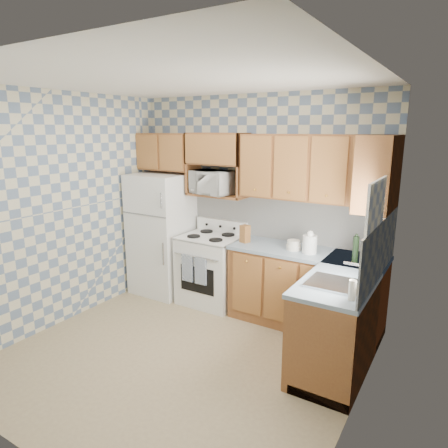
{
  "coord_description": "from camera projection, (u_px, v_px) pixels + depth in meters",
  "views": [
    {
      "loc": [
        2.29,
        -2.92,
        2.27
      ],
      "look_at": [
        0.05,
        0.75,
        1.25
      ],
      "focal_mm": 32.0,
      "sensor_mm": 36.0,
      "label": 1
    }
  ],
  "objects": [
    {
      "name": "upper_cabinets_right",
      "position": [
        378.0,
        173.0,
        3.94
      ],
      "size": [
        0.33,
        0.7,
        0.74
      ],
      "primitive_type": "cube",
      "color": "brown",
      "rests_on": "right_wall"
    },
    {
      "name": "dish_towel_right",
      "position": [
        201.0,
        271.0,
        4.96
      ],
      "size": [
        0.17,
        0.02,
        0.35
      ],
      "primitive_type": "cube",
      "color": "navy",
      "rests_on": "stove_body"
    },
    {
      "name": "bottle_1",
      "position": [
        364.0,
        253.0,
        4.03
      ],
      "size": [
        0.06,
        0.06,
        0.26
      ],
      "primitive_type": "cylinder",
      "color": "black",
      "rests_on": "countertop_back"
    },
    {
      "name": "refrigerator",
      "position": [
        162.0,
        234.0,
        5.6
      ],
      "size": [
        0.75,
        0.7,
        1.68
      ],
      "primitive_type": "cube",
      "color": "white",
      "rests_on": "floor"
    },
    {
      "name": "bottle_2",
      "position": [
        371.0,
        253.0,
        4.08
      ],
      "size": [
        0.06,
        0.06,
        0.24
      ],
      "primitive_type": "cylinder",
      "color": "#62410C",
      "rests_on": "countertop_back"
    },
    {
      "name": "floor",
      "position": [
        182.0,
        356.0,
        4.11
      ],
      "size": [
        3.4,
        3.4,
        0.0
      ],
      "primitive_type": "plane",
      "color": "#8B7657",
      "rests_on": "ground"
    },
    {
      "name": "countertop_right",
      "position": [
        345.0,
        275.0,
        3.86
      ],
      "size": [
        0.63,
        1.6,
        0.04
      ],
      "primitive_type": "cube",
      "color": "slate",
      "rests_on": "base_cabinets_right"
    },
    {
      "name": "window",
      "position": [
        374.0,
        231.0,
        3.29
      ],
      "size": [
        0.02,
        0.66,
        0.86
      ],
      "primitive_type": "cube",
      "color": "white",
      "rests_on": "right_wall"
    },
    {
      "name": "base_cabinets_right",
      "position": [
        342.0,
        319.0,
        3.96
      ],
      "size": [
        0.6,
        1.6,
        0.88
      ],
      "primitive_type": "cube",
      "color": "brown",
      "rests_on": "floor"
    },
    {
      "name": "backguard",
      "position": [
        222.0,
        226.0,
        5.4
      ],
      "size": [
        0.76,
        0.08,
        0.17
      ],
      "primitive_type": "cube",
      "color": "white",
      "rests_on": "cooktop"
    },
    {
      "name": "microwave_shelf",
      "position": [
        217.0,
        195.0,
        5.21
      ],
      "size": [
        0.8,
        0.33,
        0.03
      ],
      "primitive_type": "cube",
      "color": "brown",
      "rests_on": "back_wall"
    },
    {
      "name": "back_wall",
      "position": [
        255.0,
        203.0,
        5.13
      ],
      "size": [
        3.4,
        0.02,
        2.7
      ],
      "primitive_type": "cube",
      "color": "slate",
      "rests_on": "ground"
    },
    {
      "name": "food_containers",
      "position": [
        294.0,
        245.0,
        4.58
      ],
      "size": [
        0.17,
        0.17,
        0.11
      ],
      "primitive_type": null,
      "color": "beige",
      "rests_on": "countertop_back"
    },
    {
      "name": "knife_block",
      "position": [
        245.0,
        234.0,
        4.88
      ],
      "size": [
        0.12,
        0.12,
        0.21
      ],
      "primitive_type": "cube",
      "rotation": [
        0.0,
        0.0,
        -0.29
      ],
      "color": "brown",
      "rests_on": "countertop_back"
    },
    {
      "name": "backsplash_right",
      "position": [
        380.0,
        250.0,
        3.64
      ],
      "size": [
        0.02,
        1.6,
        0.56
      ],
      "primitive_type": "cube",
      "color": "silver",
      "rests_on": "right_wall"
    },
    {
      "name": "upper_cabinets_back",
      "position": [
        315.0,
        168.0,
        4.45
      ],
      "size": [
        1.75,
        0.33,
        0.74
      ],
      "primitive_type": "cube",
      "color": "brown",
      "rests_on": "back_wall"
    },
    {
      "name": "countertop_back",
      "position": [
        307.0,
        253.0,
        4.56
      ],
      "size": [
        1.77,
        0.63,
        0.04
      ],
      "primitive_type": "cube",
      "color": "slate",
      "rests_on": "base_cabinets_back"
    },
    {
      "name": "stove_body",
      "position": [
        211.0,
        270.0,
        5.3
      ],
      "size": [
        0.76,
        0.65,
        0.9
      ],
      "primitive_type": "cube",
      "color": "white",
      "rests_on": "floor"
    },
    {
      "name": "backsplash_back",
      "position": [
        283.0,
        218.0,
        4.95
      ],
      "size": [
        2.6,
        0.02,
        0.56
      ],
      "primitive_type": "cube",
      "color": "silver",
      "rests_on": "back_wall"
    },
    {
      "name": "right_wall",
      "position": [
        362.0,
        258.0,
        2.94
      ],
      "size": [
        0.02,
        3.2,
        2.7
      ],
      "primitive_type": "cube",
      "color": "slate",
      "rests_on": "ground"
    },
    {
      "name": "sink",
      "position": [
        335.0,
        284.0,
        3.56
      ],
      "size": [
        0.48,
        0.4,
        0.03
      ],
      "primitive_type": "cube",
      "color": "#B7B7BC",
      "rests_on": "countertop_right"
    },
    {
      "name": "dish_towel_left",
      "position": [
        188.0,
        268.0,
        5.06
      ],
      "size": [
        0.17,
        0.02,
        0.35
      ],
      "primitive_type": "cube",
      "color": "navy",
      "rests_on": "stove_body"
    },
    {
      "name": "soap_bottle",
      "position": [
        352.0,
        290.0,
        3.23
      ],
      "size": [
        0.06,
        0.06,
        0.17
      ],
      "primitive_type": "cylinder",
      "color": "beige",
      "rests_on": "countertop_right"
    },
    {
      "name": "electric_kettle",
      "position": [
        310.0,
        244.0,
        4.45
      ],
      "size": [
        0.16,
        0.16,
        0.2
      ],
      "primitive_type": "cylinder",
      "color": "white",
      "rests_on": "countertop_back"
    },
    {
      "name": "upper_cabinets_fridge",
      "position": [
        167.0,
        152.0,
        5.5
      ],
      "size": [
        0.82,
        0.33,
        0.5
      ],
      "primitive_type": "cube",
      "color": "brown",
      "rests_on": "back_wall"
    },
    {
      "name": "microwave",
      "position": [
        213.0,
        182.0,
        5.16
      ],
      "size": [
        0.6,
        0.46,
        0.31
      ],
      "primitive_type": "imported",
      "rotation": [
        0.0,
        0.0,
        -0.16
      ],
      "color": "white",
      "rests_on": "microwave_shelf"
    },
    {
      "name": "base_cabinets_back",
      "position": [
        305.0,
        290.0,
        4.67
      ],
      "size": [
        1.75,
        0.6,
        0.88
      ],
      "primitive_type": "cube",
      "color": "brown",
      "rests_on": "floor"
    },
    {
      "name": "cooktop",
      "position": [
        211.0,
        237.0,
        5.2
      ],
      "size": [
        0.76,
        0.65,
        0.02
      ],
      "primitive_type": "cube",
      "color": "silver",
      "rests_on": "stove_body"
    },
    {
      "name": "bottle_0",
      "position": [
        356.0,
        250.0,
        4.12
      ],
      "size": [
        0.06,
        0.06,
        0.28
      ],
      "primitive_type": "cylinder",
      "color": "black",
      "rests_on": "countertop_back"
    }
  ]
}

